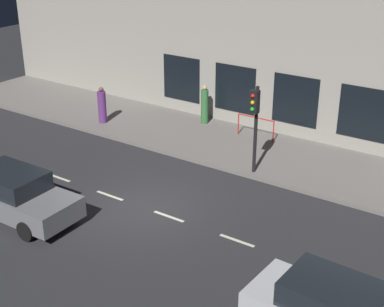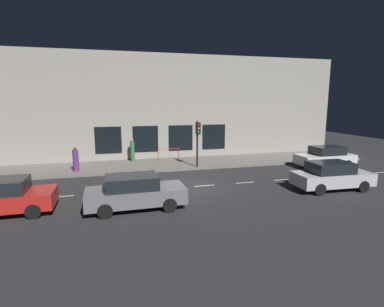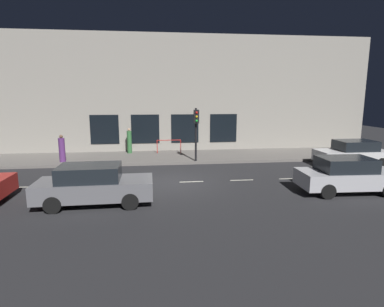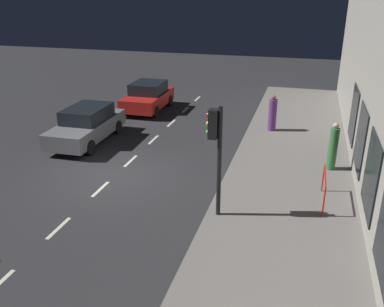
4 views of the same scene
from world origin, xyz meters
TOP-DOWN VIEW (x-y plane):
  - ground_plane at (0.00, 0.00)m, footprint 60.00×60.00m
  - sidewalk at (6.25, 0.00)m, footprint 4.50×32.00m
  - lane_centre_line at (0.00, -1.00)m, footprint 0.12×27.20m
  - traffic_light at (4.23, -1.79)m, footprint 0.48×0.32m
  - parked_car_0 at (-2.78, 3.20)m, footprint 1.97×4.53m
  - parked_car_2 at (-2.02, 8.75)m, footprint 2.05×3.97m
  - pedestrian_0 at (7.72, 2.64)m, footprint 0.47×0.47m
  - pedestrian_1 at (5.13, 6.62)m, footprint 0.54×0.54m
  - red_railing at (7.39, -0.22)m, footprint 0.05×1.76m

SIDE VIEW (x-z plane):
  - ground_plane at x=0.00m, z-range 0.00..0.00m
  - lane_centre_line at x=0.00m, z-range 0.00..0.01m
  - sidewalk at x=6.25m, z-range 0.00..0.15m
  - parked_car_2 at x=-2.02m, z-range 0.00..1.58m
  - parked_car_0 at x=-2.78m, z-range 0.00..1.58m
  - red_railing at x=7.39m, z-range 0.36..1.34m
  - pedestrian_1 at x=5.13m, z-range 0.08..1.79m
  - pedestrian_0 at x=7.72m, z-range 0.09..1.91m
  - traffic_light at x=4.23m, z-range 0.82..4.19m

